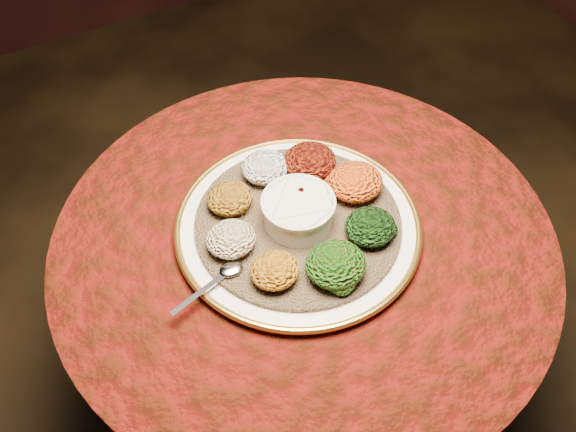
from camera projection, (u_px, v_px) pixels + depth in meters
table at (302, 288)px, 1.35m from camera, size 0.96×0.96×0.73m
platter at (298, 226)px, 1.22m from camera, size 0.50×0.50×0.02m
injera at (298, 223)px, 1.21m from camera, size 0.42×0.42×0.01m
stew_bowl at (298, 209)px, 1.18m from camera, size 0.14×0.14×0.06m
spoon at (226, 273)px, 1.12m from camera, size 0.15×0.06×0.01m
portion_ayib at (265, 167)px, 1.26m from camera, size 0.09×0.09×0.05m
portion_kitfo at (310, 161)px, 1.27m from camera, size 0.11×0.10×0.05m
portion_tikil at (355, 182)px, 1.23m from camera, size 0.11×0.10×0.05m
portion_gomen at (370, 227)px, 1.17m from camera, size 0.10×0.09×0.05m
portion_mixveg at (336, 264)px, 1.11m from camera, size 0.11×0.10×0.05m
portion_kik at (275, 270)px, 1.11m from camera, size 0.09×0.08×0.04m
portion_timatim at (231, 239)px, 1.15m from camera, size 0.09×0.09×0.04m
portion_shiro at (230, 198)px, 1.21m from camera, size 0.09×0.08×0.04m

